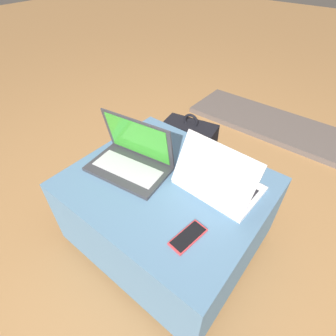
{
  "coord_description": "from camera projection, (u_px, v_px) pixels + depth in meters",
  "views": [
    {
      "loc": [
        0.51,
        -0.64,
        1.26
      ],
      "look_at": [
        0.0,
        0.0,
        0.53
      ],
      "focal_mm": 28.0,
      "sensor_mm": 36.0,
      "label": 1
    }
  ],
  "objects": [
    {
      "name": "ground_plane",
      "position": [
        168.0,
        238.0,
        1.45
      ],
      "size": [
        14.0,
        14.0,
        0.0
      ],
      "primitive_type": "plane",
      "color": "#9E7042"
    },
    {
      "name": "ottoman",
      "position": [
        167.0,
        213.0,
        1.3
      ],
      "size": [
        0.85,
        0.73,
        0.45
      ],
      "color": "#2A3D4E",
      "rests_on": "ground_plane"
    },
    {
      "name": "laptop_near",
      "position": [
        132.0,
        158.0,
        1.19
      ],
      "size": [
        0.39,
        0.27,
        0.23
      ],
      "rotation": [
        0.0,
        0.0,
        0.13
      ],
      "color": "#333338",
      "rests_on": "ottoman"
    },
    {
      "name": "laptop_far",
      "position": [
        217.0,
        181.0,
        1.09
      ],
      "size": [
        0.35,
        0.25,
        0.23
      ],
      "rotation": [
        0.0,
        0.0,
        3.1
      ],
      "color": "silver",
      "rests_on": "ottoman"
    },
    {
      "name": "cell_phone",
      "position": [
        188.0,
        237.0,
        0.94
      ],
      "size": [
        0.08,
        0.15,
        0.01
      ],
      "rotation": [
        0.0,
        0.0,
        3.02
      ],
      "color": "red",
      "rests_on": "ottoman"
    },
    {
      "name": "backpack",
      "position": [
        189.0,
        152.0,
        1.69
      ],
      "size": [
        0.33,
        0.23,
        0.49
      ],
      "rotation": [
        0.0,
        0.0,
        3.33
      ],
      "color": "black",
      "rests_on": "ground_plane"
    },
    {
      "name": "fireplace_hearth",
      "position": [
        272.0,
        124.0,
        2.28
      ],
      "size": [
        1.4,
        0.5,
        0.04
      ],
      "color": "#564C47",
      "rests_on": "ground_plane"
    }
  ]
}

